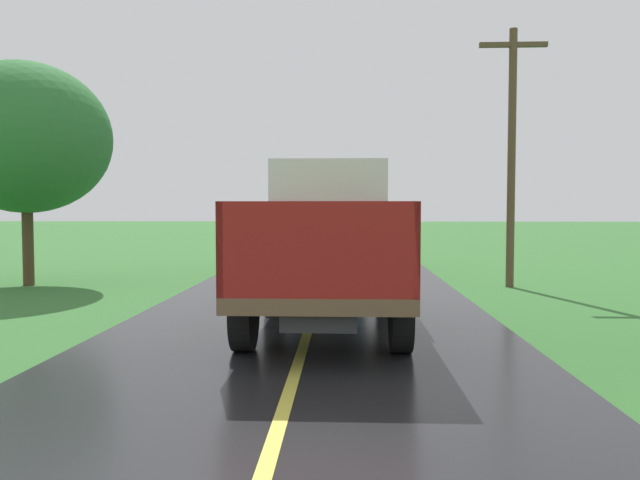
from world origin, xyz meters
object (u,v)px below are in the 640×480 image
(roadside_tree_near_left, at_px, (25,138))
(utility_pole_roadside, at_px, (512,149))
(banana_truck_near, at_px, (326,239))
(banana_truck_far, at_px, (327,225))

(roadside_tree_near_left, bearing_deg, utility_pole_roadside, 0.80)
(banana_truck_near, distance_m, banana_truck_far, 10.14)
(utility_pole_roadside, xyz_separation_m, roadside_tree_near_left, (-12.49, -0.17, 0.33))
(banana_truck_near, height_order, roadside_tree_near_left, roadside_tree_near_left)
(banana_truck_far, height_order, roadside_tree_near_left, roadside_tree_near_left)
(banana_truck_far, distance_m, roadside_tree_near_left, 9.51)
(utility_pole_roadside, bearing_deg, roadside_tree_near_left, -179.20)
(banana_truck_near, bearing_deg, utility_pole_roadside, 49.00)
(banana_truck_near, relative_size, roadside_tree_near_left, 1.01)
(utility_pole_roadside, bearing_deg, banana_truck_near, -131.00)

